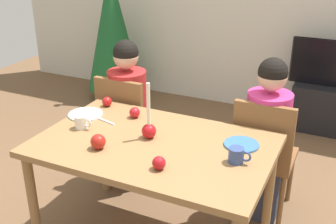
{
  "coord_description": "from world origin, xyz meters",
  "views": [
    {
      "loc": [
        1.02,
        -1.95,
        1.91
      ],
      "look_at": [
        0.0,
        0.2,
        0.87
      ],
      "focal_mm": 44.43,
      "sensor_mm": 36.0,
      "label": 1
    }
  ],
  "objects_px": {
    "plate_right": "(241,144)",
    "person_left_child": "(128,115)",
    "person_right_child": "(266,142)",
    "tv": "(332,63)",
    "mug_right": "(237,155)",
    "apple_by_right_mug": "(159,163)",
    "chair_right": "(264,152)",
    "tv_stand": "(325,107)",
    "christmas_tree": "(112,29)",
    "plate_left": "(85,114)",
    "apple_far_edge": "(135,113)",
    "candle_centerpiece": "(149,127)",
    "apple_near_candle": "(107,102)",
    "mug_left": "(81,122)",
    "apple_by_left_plate": "(98,142)",
    "dining_table": "(154,155)",
    "chair_left": "(126,123)"
  },
  "relations": [
    {
      "from": "plate_right",
      "to": "person_left_child",
      "type": "bearing_deg",
      "value": 156.61
    },
    {
      "from": "person_left_child",
      "to": "person_right_child",
      "type": "distance_m",
      "value": 1.1
    },
    {
      "from": "tv",
      "to": "mug_right",
      "type": "bearing_deg",
      "value": -96.9
    },
    {
      "from": "person_right_child",
      "to": "apple_by_right_mug",
      "type": "distance_m",
      "value": 0.99
    },
    {
      "from": "person_left_child",
      "to": "tv",
      "type": "height_order",
      "value": "person_left_child"
    },
    {
      "from": "chair_right",
      "to": "tv",
      "type": "height_order",
      "value": "tv"
    },
    {
      "from": "plate_right",
      "to": "chair_right",
      "type": "bearing_deg",
      "value": 82.53
    },
    {
      "from": "tv_stand",
      "to": "person_left_child",
      "type": "bearing_deg",
      "value": -129.11
    },
    {
      "from": "chair_right",
      "to": "apple_by_right_mug",
      "type": "distance_m",
      "value": 0.98
    },
    {
      "from": "mug_right",
      "to": "chair_right",
      "type": "bearing_deg",
      "value": 87.62
    },
    {
      "from": "christmas_tree",
      "to": "plate_left",
      "type": "xyz_separation_m",
      "value": [
        1.03,
        -1.98,
        -0.1
      ]
    },
    {
      "from": "tv_stand",
      "to": "plate_right",
      "type": "height_order",
      "value": "plate_right"
    },
    {
      "from": "plate_left",
      "to": "apple_far_edge",
      "type": "bearing_deg",
      "value": 19.02
    },
    {
      "from": "candle_centerpiece",
      "to": "apple_far_edge",
      "type": "relative_size",
      "value": 4.87
    },
    {
      "from": "apple_near_candle",
      "to": "plate_left",
      "type": "bearing_deg",
      "value": -103.54
    },
    {
      "from": "apple_far_edge",
      "to": "mug_left",
      "type": "bearing_deg",
      "value": -127.7
    },
    {
      "from": "chair_right",
      "to": "apple_near_candle",
      "type": "distance_m",
      "value": 1.16
    },
    {
      "from": "chair_right",
      "to": "tv_stand",
      "type": "relative_size",
      "value": 1.41
    },
    {
      "from": "candle_centerpiece",
      "to": "apple_by_right_mug",
      "type": "xyz_separation_m",
      "value": [
        0.22,
        -0.3,
        -0.03
      ]
    },
    {
      "from": "tv",
      "to": "apple_far_edge",
      "type": "xyz_separation_m",
      "value": [
        -1.07,
        -2.03,
        0.08
      ]
    },
    {
      "from": "apple_by_right_mug",
      "to": "tv",
      "type": "bearing_deg",
      "value": 76.16
    },
    {
      "from": "person_right_child",
      "to": "christmas_tree",
      "type": "relative_size",
      "value": 0.71
    },
    {
      "from": "mug_left",
      "to": "apple_by_left_plate",
      "type": "relative_size",
      "value": 1.35
    },
    {
      "from": "mug_left",
      "to": "apple_by_right_mug",
      "type": "height_order",
      "value": "mug_left"
    },
    {
      "from": "mug_left",
      "to": "apple_near_candle",
      "type": "relative_size",
      "value": 1.71
    },
    {
      "from": "plate_right",
      "to": "mug_left",
      "type": "xyz_separation_m",
      "value": [
        -0.99,
        -0.21,
        0.04
      ]
    },
    {
      "from": "plate_right",
      "to": "apple_far_edge",
      "type": "xyz_separation_m",
      "value": [
        -0.76,
        0.08,
        0.03
      ]
    },
    {
      "from": "dining_table",
      "to": "chair_right",
      "type": "bearing_deg",
      "value": 48.5
    },
    {
      "from": "person_left_child",
      "to": "plate_right",
      "type": "bearing_deg",
      "value": -23.39
    },
    {
      "from": "person_right_child",
      "to": "tv",
      "type": "height_order",
      "value": "person_right_child"
    },
    {
      "from": "chair_left",
      "to": "mug_left",
      "type": "distance_m",
      "value": 0.69
    },
    {
      "from": "chair_left",
      "to": "christmas_tree",
      "type": "relative_size",
      "value": 0.55
    },
    {
      "from": "chair_left",
      "to": "person_right_child",
      "type": "xyz_separation_m",
      "value": [
        1.1,
        0.03,
        0.06
      ]
    },
    {
      "from": "tv_stand",
      "to": "christmas_tree",
      "type": "height_order",
      "value": "christmas_tree"
    },
    {
      "from": "candle_centerpiece",
      "to": "plate_left",
      "type": "distance_m",
      "value": 0.57
    },
    {
      "from": "tv",
      "to": "candle_centerpiece",
      "type": "height_order",
      "value": "candle_centerpiece"
    },
    {
      "from": "tv",
      "to": "candle_centerpiece",
      "type": "relative_size",
      "value": 2.24
    },
    {
      "from": "chair_right",
      "to": "tv",
      "type": "xyz_separation_m",
      "value": [
        0.25,
        1.69,
        0.2
      ]
    },
    {
      "from": "plate_left",
      "to": "apple_by_left_plate",
      "type": "xyz_separation_m",
      "value": [
        0.35,
        -0.36,
        0.04
      ]
    },
    {
      "from": "mug_right",
      "to": "candle_centerpiece",
      "type": "bearing_deg",
      "value": 174.31
    },
    {
      "from": "chair_left",
      "to": "tv",
      "type": "relative_size",
      "value": 1.14
    },
    {
      "from": "dining_table",
      "to": "chair_left",
      "type": "distance_m",
      "value": 0.84
    },
    {
      "from": "chair_right",
      "to": "mug_left",
      "type": "bearing_deg",
      "value": -148.94
    },
    {
      "from": "person_right_child",
      "to": "christmas_tree",
      "type": "height_order",
      "value": "christmas_tree"
    },
    {
      "from": "person_right_child",
      "to": "plate_right",
      "type": "height_order",
      "value": "person_right_child"
    },
    {
      "from": "apple_by_right_mug",
      "to": "apple_far_edge",
      "type": "height_order",
      "value": "apple_by_right_mug"
    },
    {
      "from": "chair_right",
      "to": "tv_stand",
      "type": "distance_m",
      "value": 1.73
    },
    {
      "from": "chair_left",
      "to": "person_left_child",
      "type": "relative_size",
      "value": 0.77
    },
    {
      "from": "apple_by_left_plate",
      "to": "apple_near_candle",
      "type": "bearing_deg",
      "value": 118.47
    },
    {
      "from": "apple_by_left_plate",
      "to": "apple_far_edge",
      "type": "bearing_deg",
      "value": 93.11
    }
  ]
}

